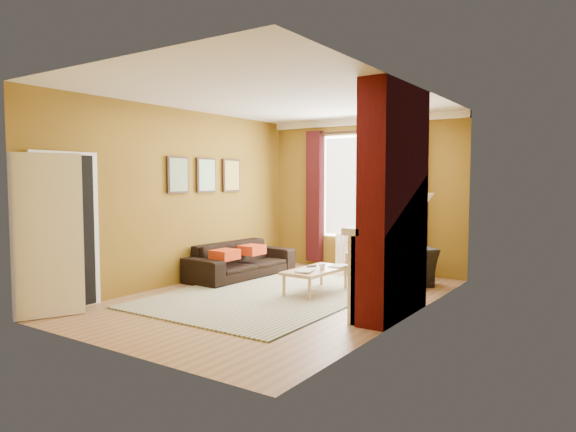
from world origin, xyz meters
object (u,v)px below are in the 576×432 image
object	(u,v)px
floor_lamp	(427,212)
wicker_stool	(354,263)
sofa	(241,260)
armchair	(400,266)
coffee_table	(316,271)

from	to	relation	value
floor_lamp	wicker_stool	bearing A→B (deg)	179.47
sofa	wicker_stool	distance (m)	1.99
armchair	wicker_stool	distance (m)	1.12
sofa	coffee_table	xyz separation A→B (m)	(1.72, -0.38, 0.03)
sofa	coffee_table	world-z (taller)	sofa
coffee_table	floor_lamp	distance (m)	2.16
sofa	floor_lamp	bearing A→B (deg)	-61.91
floor_lamp	armchair	bearing A→B (deg)	-122.86
floor_lamp	coffee_table	bearing A→B (deg)	-123.08
coffee_table	floor_lamp	bearing A→B (deg)	59.27
armchair	coffee_table	size ratio (longest dim) A/B	0.85
armchair	floor_lamp	world-z (taller)	floor_lamp
coffee_table	wicker_stool	xyz separation A→B (m)	(-0.21, 1.68, -0.13)
coffee_table	armchair	bearing A→B (deg)	59.19
armchair	coffee_table	xyz separation A→B (m)	(-0.81, -1.23, 0.02)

